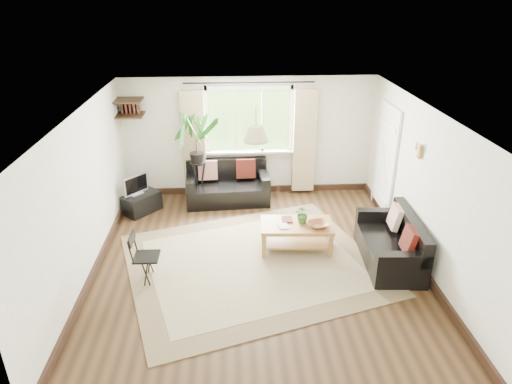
{
  "coord_description": "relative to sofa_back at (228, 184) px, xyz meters",
  "views": [
    {
      "loc": [
        -0.37,
        -6.03,
        3.98
      ],
      "look_at": [
        0.0,
        0.4,
        1.05
      ],
      "focal_mm": 32.0,
      "sensor_mm": 36.0,
      "label": 1
    }
  ],
  "objects": [
    {
      "name": "palm_stand",
      "position": [
        -0.58,
        0.05,
        0.53
      ],
      "size": [
        0.83,
        0.83,
        1.81
      ],
      "primitive_type": null,
      "rotation": [
        0.0,
        0.0,
        0.21
      ],
      "color": "black",
      "rests_on": "floor"
    },
    {
      "name": "ceiling",
      "position": [
        0.45,
        -2.29,
        2.02
      ],
      "size": [
        5.5,
        5.5,
        0.0
      ],
      "primitive_type": "plane",
      "rotation": [
        3.14,
        0.0,
        0.0
      ],
      "color": "white",
      "rests_on": "floor"
    },
    {
      "name": "wall_back",
      "position": [
        0.45,
        0.46,
        0.82
      ],
      "size": [
        5.0,
        0.02,
        2.4
      ],
      "primitive_type": "cube",
      "color": "white",
      "rests_on": "floor"
    },
    {
      "name": "sill_plant",
      "position": [
        0.7,
        0.34,
        0.68
      ],
      "size": [
        0.14,
        0.1,
        0.27
      ],
      "primitive_type": "imported",
      "color": "#2D6023",
      "rests_on": "window"
    },
    {
      "name": "pendant_lamp",
      "position": [
        0.45,
        -1.89,
        1.67
      ],
      "size": [
        0.36,
        0.36,
        0.54
      ],
      "primitive_type": null,
      "color": "beige",
      "rests_on": "ceiling"
    },
    {
      "name": "coffee_table",
      "position": [
        1.11,
        -1.89,
        -0.14
      ],
      "size": [
        1.19,
        0.7,
        0.47
      ],
      "primitive_type": null,
      "rotation": [
        0.0,
        0.0,
        -0.06
      ],
      "color": "brown",
      "rests_on": "floor"
    },
    {
      "name": "wall_right",
      "position": [
        2.95,
        -2.29,
        0.82
      ],
      "size": [
        0.02,
        5.5,
        2.4
      ],
      "primitive_type": "cube",
      "color": "white",
      "rests_on": "floor"
    },
    {
      "name": "bowl",
      "position": [
        1.44,
        -2.02,
        0.13
      ],
      "size": [
        0.38,
        0.38,
        0.08
      ],
      "primitive_type": "imported",
      "rotation": [
        0.0,
        0.0,
        0.26
      ],
      "color": "brown",
      "rests_on": "coffee_table"
    },
    {
      "name": "window",
      "position": [
        0.45,
        0.42,
        1.17
      ],
      "size": [
        2.5,
        0.16,
        2.16
      ],
      "primitive_type": null,
      "color": "white",
      "rests_on": "wall_back"
    },
    {
      "name": "book_b",
      "position": [
        0.89,
        -1.75,
        0.1
      ],
      "size": [
        0.18,
        0.23,
        0.02
      ],
      "primitive_type": "imported",
      "rotation": [
        0.0,
        0.0,
        -0.04
      ],
      "color": "#542A21",
      "rests_on": "coffee_table"
    },
    {
      "name": "book_a",
      "position": [
        0.81,
        -1.98,
        0.1
      ],
      "size": [
        0.18,
        0.23,
        0.02
      ],
      "primitive_type": "imported",
      "rotation": [
        0.0,
        0.0,
        0.16
      ],
      "color": "silver",
      "rests_on": "coffee_table"
    },
    {
      "name": "floor",
      "position": [
        0.45,
        -2.29,
        -0.38
      ],
      "size": [
        5.5,
        5.5,
        0.0
      ],
      "primitive_type": "plane",
      "color": "black",
      "rests_on": "ground"
    },
    {
      "name": "wall_sconce",
      "position": [
        2.88,
        -1.99,
        1.36
      ],
      "size": [
        0.12,
        0.12,
        0.28
      ],
      "primitive_type": null,
      "color": "beige",
      "rests_on": "wall_right"
    },
    {
      "name": "corner_shelf",
      "position": [
        -1.8,
        0.21,
        1.51
      ],
      "size": [
        0.5,
        0.5,
        0.34
      ],
      "primitive_type": null,
      "color": "black",
      "rests_on": "wall_back"
    },
    {
      "name": "sofa_right",
      "position": [
        2.51,
        -2.34,
        -0.02
      ],
      "size": [
        1.58,
        0.86,
        0.73
      ],
      "primitive_type": null,
      "rotation": [
        0.0,
        0.0,
        -1.63
      ],
      "color": "black",
      "rests_on": "floor"
    },
    {
      "name": "folding_chair",
      "position": [
        -1.18,
        -2.62,
        0.0
      ],
      "size": [
        0.4,
        0.4,
        0.76
      ],
      "primitive_type": null,
      "rotation": [
        0.0,
        0.0,
        1.56
      ],
      "color": "black",
      "rests_on": "floor"
    },
    {
      "name": "wall_left",
      "position": [
        -2.05,
        -2.29,
        0.82
      ],
      "size": [
        0.02,
        5.5,
        2.4
      ],
      "primitive_type": "cube",
      "color": "white",
      "rests_on": "floor"
    },
    {
      "name": "tv_stand",
      "position": [
        -1.64,
        -0.37,
        -0.19
      ],
      "size": [
        0.75,
        0.77,
        0.37
      ],
      "primitive_type": "cube",
      "rotation": [
        0.0,
        0.0,
        0.85
      ],
      "color": "black",
      "rests_on": "floor"
    },
    {
      "name": "tv",
      "position": [
        -1.72,
        -0.37,
        0.19
      ],
      "size": [
        0.48,
        0.51,
        0.41
      ],
      "primitive_type": null,
      "rotation": [
        0.0,
        0.0,
        0.85
      ],
      "color": "#A5A5AA",
      "rests_on": "tv_stand"
    },
    {
      "name": "wall_front",
      "position": [
        0.45,
        -5.04,
        0.82
      ],
      "size": [
        5.0,
        0.02,
        2.4
      ],
      "primitive_type": "cube",
      "color": "white",
      "rests_on": "floor"
    },
    {
      "name": "table_plant",
      "position": [
        1.22,
        -1.84,
        0.24
      ],
      "size": [
        0.28,
        0.25,
        0.3
      ],
      "primitive_type": "imported",
      "rotation": [
        0.0,
        0.0,
        -0.05
      ],
      "color": "#326126",
      "rests_on": "coffee_table"
    },
    {
      "name": "rug",
      "position": [
        0.38,
        -2.29,
        -0.37
      ],
      "size": [
        4.49,
        4.14,
        0.02
      ],
      "primitive_type": "cube",
      "rotation": [
        0.0,
        0.0,
        0.3
      ],
      "color": "beige",
      "rests_on": "floor"
    },
    {
      "name": "sofa_back",
      "position": [
        0.0,
        0.0,
        0.0
      ],
      "size": [
        1.66,
        0.9,
        0.76
      ],
      "primitive_type": null,
      "rotation": [
        0.0,
        0.0,
        0.05
      ],
      "color": "black",
      "rests_on": "floor"
    },
    {
      "name": "door",
      "position": [
        2.92,
        -0.59,
        0.62
      ],
      "size": [
        0.06,
        0.96,
        2.06
      ],
      "primitive_type": "cube",
      "color": "silver",
      "rests_on": "wall_right"
    }
  ]
}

